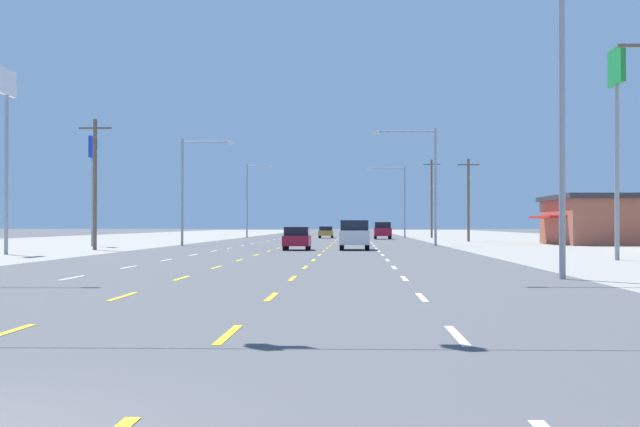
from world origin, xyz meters
The scene contains 20 objects.
ground_plane centered at (0.00, 66.00, 0.00)m, with size 572.00×572.00×0.00m, color #4C4C4F.
lot_apron_right centered at (24.75, 66.00, 0.00)m, with size 28.00×440.00×0.01m, color gray.
lane_markings centered at (0.00, 104.50, 0.01)m, with size 10.64×227.60×0.01m.
signal_span_wire centered at (0.00, 8.61, 5.19)m, with size 25.64×0.53×8.76m.
hatchback_center_turn_nearest centered at (-0.11, 54.55, 0.78)m, with size 1.72×3.90×1.54m.
suv_inner_right_near centered at (3.69, 55.22, 1.03)m, with size 1.98×4.90×1.98m.
suv_far_right_mid centered at (6.97, 101.94, 1.03)m, with size 1.98×4.90×1.98m.
sedan_center_turn_midfar centered at (0.13, 110.22, 0.76)m, with size 1.80×4.50×1.46m.
storefront_right_row_2 centered at (25.59, 74.08, 2.13)m, with size 10.99×13.98×4.21m.
pole_sign_left_row_1 centered at (-16.03, 45.01, 8.06)m, with size 0.24×2.53×10.52m.
pole_sign_left_row_2 centered at (-16.54, 64.34, 6.23)m, with size 0.24×1.60×8.52m.
pole_sign_right_row_1 centered at (16.13, 37.50, 7.71)m, with size 0.24×2.30×10.07m.
streetlight_right_row_0 centered at (9.63, 22.02, 5.47)m, with size 4.68×0.26×9.30m.
streetlight_left_row_1 centered at (-9.66, 67.49, 5.07)m, with size 4.30×0.26×8.60m.
streetlight_right_row_1 centered at (9.56, 67.49, 5.56)m, with size 5.11×0.26×9.38m.
streetlight_left_row_2 centered at (-9.81, 112.96, 5.46)m, with size 3.57×0.26×9.52m.
streetlight_right_row_2 centered at (9.59, 112.96, 5.44)m, with size 4.85×0.26×9.19m.
utility_pole_left_row_1 centered at (-13.62, 54.56, 4.56)m, with size 2.20×0.26×8.74m.
utility_pole_right_row_2 centered at (15.11, 86.92, 4.34)m, with size 2.20×0.26×8.29m.
utility_pole_right_row_3 centered at (13.53, 112.26, 5.17)m, with size 2.20×0.26×9.95m.
Camera 1 is at (3.69, -7.36, 1.70)m, focal length 52.67 mm.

